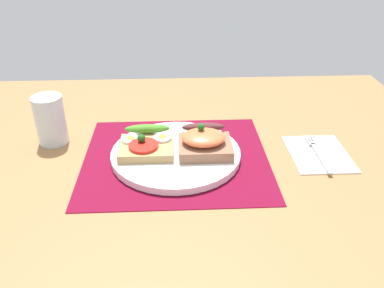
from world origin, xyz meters
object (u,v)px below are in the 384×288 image
Objects in this scene: fork at (319,152)px; plate at (177,154)px; drinking_glass at (51,120)px; sandwich_egg_tomato at (147,144)px; napkin at (320,154)px; sandwich_salmon at (206,141)px.

plate is at bearing 179.56° from fork.
drinking_glass is (-26.11, 7.95, 4.23)cm from plate.
plate is at bearing -6.93° from sandwich_egg_tomato.
plate is 1.76× the size of napkin.
sandwich_egg_tomato is 11.55cm from sandwich_salmon.
sandwich_salmon is (11.49, -0.95, 0.82)cm from sandwich_egg_tomato.
sandwich_salmon is 0.70× the size of fork.
napkin is at bearing -14.07° from fork.
napkin is 56.06cm from drinking_glass.
sandwich_salmon is at bearing 179.79° from napkin.
sandwich_egg_tomato is at bearing 175.30° from sandwich_salmon.
sandwich_salmon is at bearing -2.40° from plate.
drinking_glass is (-20.27, 7.24, 2.23)cm from sandwich_egg_tomato.
fork is at bearing 165.93° from napkin.
fork is (34.56, -0.93, -2.23)cm from sandwich_egg_tomato.
sandwich_salmon reaches higher than fork.
plate is 6.21cm from sandwich_egg_tomato.
sandwich_salmon reaches higher than napkin.
fork is 55.61cm from drinking_glass.
sandwich_egg_tomato is at bearing 178.46° from fork.
drinking_glass is at bearing 171.49° from napkin.
sandwich_egg_tomato is at bearing 173.07° from plate.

